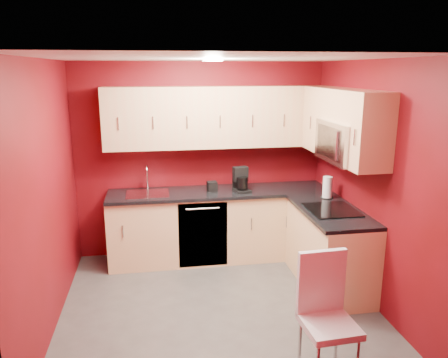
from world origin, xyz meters
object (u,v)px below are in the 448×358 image
object	(u,v)px
coffee_maker	(242,180)
napkin_holder	(212,186)
dining_chair	(330,319)
microwave	(346,142)
paper_towel	(327,187)
sink	(148,191)

from	to	relation	value
coffee_maker	napkin_holder	distance (m)	0.39
napkin_holder	dining_chair	size ratio (longest dim) A/B	0.13
microwave	napkin_holder	world-z (taller)	microwave
microwave	paper_towel	xyz separation A→B (m)	(0.02, 0.46, -0.62)
microwave	sink	size ratio (longest dim) A/B	1.46
microwave	dining_chair	size ratio (longest dim) A/B	0.76
napkin_holder	sink	bearing A→B (deg)	177.55
paper_towel	dining_chair	xyz separation A→B (m)	(-0.71, -1.86, -0.54)
coffee_maker	microwave	bearing A→B (deg)	-54.32
sink	paper_towel	world-z (taller)	sink
paper_towel	dining_chair	size ratio (longest dim) A/B	0.26
coffee_maker	napkin_holder	bearing A→B (deg)	158.30
paper_towel	sink	bearing A→B (deg)	165.55
coffee_maker	dining_chair	bearing A→B (deg)	-94.53
dining_chair	paper_towel	bearing A→B (deg)	65.97
dining_chair	coffee_maker	bearing A→B (deg)	92.70
napkin_holder	coffee_maker	bearing A→B (deg)	-11.43
microwave	paper_towel	size ratio (longest dim) A/B	2.92
paper_towel	microwave	bearing A→B (deg)	-92.39
sink	coffee_maker	xyz separation A→B (m)	(1.17, -0.11, 0.12)
microwave	napkin_holder	distance (m)	1.76
microwave	napkin_holder	size ratio (longest dim) A/B	6.05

